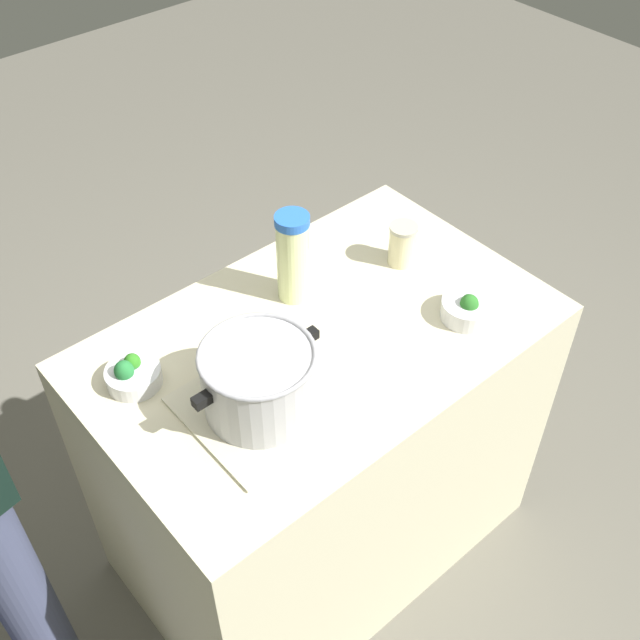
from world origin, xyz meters
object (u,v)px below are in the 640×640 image
(cooking_pot, at_px, (259,379))
(mason_jar, at_px, (402,244))
(broccoli_bowl_front, at_px, (467,308))
(lemonade_pitcher, at_px, (293,257))
(broccoli_bowl_center, at_px, (132,374))

(cooking_pot, height_order, mason_jar, cooking_pot)
(mason_jar, height_order, broccoli_bowl_front, mason_jar)
(mason_jar, bearing_deg, lemonade_pitcher, -15.64)
(cooking_pot, relative_size, mason_jar, 2.73)
(cooking_pot, height_order, broccoli_bowl_center, cooking_pot)
(lemonade_pitcher, height_order, mason_jar, lemonade_pitcher)
(cooking_pot, distance_m, broccoli_bowl_front, 0.59)
(lemonade_pitcher, relative_size, mason_jar, 2.10)
(cooking_pot, height_order, lemonade_pitcher, lemonade_pitcher)
(broccoli_bowl_front, bearing_deg, mason_jar, -96.41)
(lemonade_pitcher, bearing_deg, broccoli_bowl_center, -0.96)
(cooking_pot, distance_m, lemonade_pitcher, 0.39)
(cooking_pot, bearing_deg, mason_jar, -165.23)
(lemonade_pitcher, xyz_separation_m, broccoli_bowl_center, (0.47, -0.01, -0.10))
(lemonade_pitcher, relative_size, broccoli_bowl_front, 1.89)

